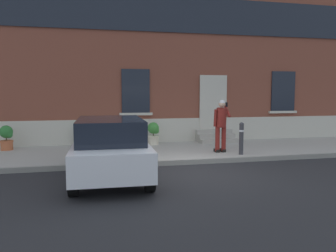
{
  "coord_description": "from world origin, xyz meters",
  "views": [
    {
      "loc": [
        -2.41,
        -8.45,
        2.13
      ],
      "look_at": [
        -0.18,
        1.6,
        1.1
      ],
      "focal_mm": 35.55,
      "sensor_mm": 36.0,
      "label": 1
    }
  ],
  "objects_px": {
    "hatchback_car_white": "(110,147)",
    "planter_cream": "(154,133)",
    "bollard_near_person": "(241,137)",
    "person_on_phone": "(221,122)",
    "planter_charcoal": "(84,134)",
    "planter_terracotta": "(7,137)"
  },
  "relations": [
    {
      "from": "person_on_phone",
      "to": "bollard_near_person",
      "type": "bearing_deg",
      "value": -59.16
    },
    {
      "from": "planter_terracotta",
      "to": "planter_cream",
      "type": "relative_size",
      "value": 1.0
    },
    {
      "from": "bollard_near_person",
      "to": "person_on_phone",
      "type": "height_order",
      "value": "person_on_phone"
    },
    {
      "from": "person_on_phone",
      "to": "planter_charcoal",
      "type": "height_order",
      "value": "person_on_phone"
    },
    {
      "from": "bollard_near_person",
      "to": "planter_cream",
      "type": "distance_m",
      "value": 3.57
    },
    {
      "from": "bollard_near_person",
      "to": "planter_cream",
      "type": "xyz_separation_m",
      "value": [
        -2.39,
        2.64,
        -0.11
      ]
    },
    {
      "from": "hatchback_car_white",
      "to": "planter_charcoal",
      "type": "height_order",
      "value": "hatchback_car_white"
    },
    {
      "from": "hatchback_car_white",
      "to": "planter_cream",
      "type": "relative_size",
      "value": 4.77
    },
    {
      "from": "hatchback_car_white",
      "to": "planter_cream",
      "type": "xyz_separation_m",
      "value": [
        1.83,
        4.1,
        -0.18
      ]
    },
    {
      "from": "hatchback_car_white",
      "to": "planter_charcoal",
      "type": "distance_m",
      "value": 4.42
    },
    {
      "from": "hatchback_car_white",
      "to": "planter_cream",
      "type": "distance_m",
      "value": 4.49
    },
    {
      "from": "planter_terracotta",
      "to": "planter_cream",
      "type": "distance_m",
      "value": 5.18
    },
    {
      "from": "hatchback_car_white",
      "to": "person_on_phone",
      "type": "distance_m",
      "value": 4.23
    },
    {
      "from": "bollard_near_person",
      "to": "planter_terracotta",
      "type": "height_order",
      "value": "bollard_near_person"
    },
    {
      "from": "bollard_near_person",
      "to": "planter_charcoal",
      "type": "height_order",
      "value": "bollard_near_person"
    },
    {
      "from": "bollard_near_person",
      "to": "planter_charcoal",
      "type": "bearing_deg",
      "value": 149.85
    },
    {
      "from": "bollard_near_person",
      "to": "planter_terracotta",
      "type": "bearing_deg",
      "value": 161.49
    },
    {
      "from": "person_on_phone",
      "to": "planter_terracotta",
      "type": "xyz_separation_m",
      "value": [
        -7.08,
        2.02,
        -0.55
      ]
    },
    {
      "from": "person_on_phone",
      "to": "planter_charcoal",
      "type": "bearing_deg",
      "value": 138.85
    },
    {
      "from": "bollard_near_person",
      "to": "planter_terracotta",
      "type": "xyz_separation_m",
      "value": [
        -7.57,
        2.54,
        -0.11
      ]
    },
    {
      "from": "planter_charcoal",
      "to": "planter_cream",
      "type": "height_order",
      "value": "same"
    },
    {
      "from": "hatchback_car_white",
      "to": "planter_terracotta",
      "type": "relative_size",
      "value": 4.77
    }
  ]
}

